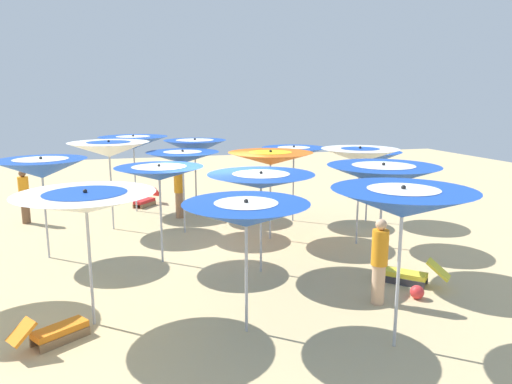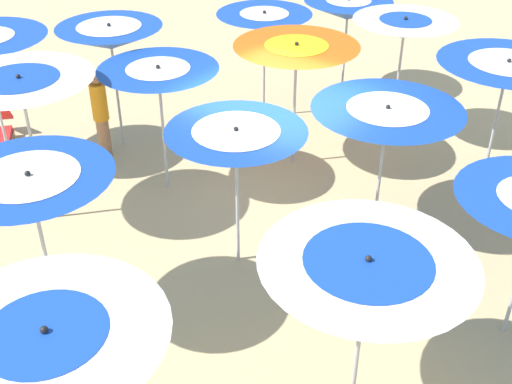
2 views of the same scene
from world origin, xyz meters
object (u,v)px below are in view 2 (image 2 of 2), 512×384
object	(u,v)px
beach_umbrella_8	(21,91)
beach_umbrella_9	(159,77)
beach_umbrella_6	(387,118)
beach_umbrella_0	(48,345)
beach_umbrella_15	(348,10)
beachgoer_1	(101,114)
beach_umbrella_5	(236,140)
lounger_0	(2,134)
beach_umbrella_11	(404,29)
beach_umbrella_13	(110,37)
beach_umbrella_10	(296,54)
beach_umbrella_4	(31,190)
beach_umbrella_1	(367,273)
beach_umbrella_7	(506,74)
beach_umbrella_14	(264,21)

from	to	relation	value
beach_umbrella_8	beach_umbrella_9	xyz separation A→B (m)	(-1.93, 0.91, -0.19)
beach_umbrella_6	beach_umbrella_0	bearing A→B (deg)	0.60
beach_umbrella_9	beach_umbrella_15	bearing A→B (deg)	177.63
beach_umbrella_9	beachgoer_1	size ratio (longest dim) A/B	1.34
beach_umbrella_0	beach_umbrella_5	size ratio (longest dim) A/B	1.07
beach_umbrella_8	lounger_0	distance (m)	3.69
beach_umbrella_0	beachgoer_1	distance (m)	7.35
beach_umbrella_0	beach_umbrella_9	xyz separation A→B (m)	(-4.83, -3.60, -0.11)
beach_umbrella_11	beach_umbrella_9	bearing A→B (deg)	-28.55
beach_umbrella_11	beach_umbrella_13	distance (m)	5.42
beach_umbrella_0	beach_umbrella_10	world-z (taller)	beach_umbrella_0
beach_umbrella_8	beach_umbrella_10	world-z (taller)	beach_umbrella_8
beach_umbrella_0	beach_umbrella_4	xyz separation A→B (m)	(-1.46, -2.30, -0.10)
beach_umbrella_1	lounger_0	distance (m)	9.19
beach_umbrella_5	lounger_0	distance (m)	6.35
beach_umbrella_7	beach_umbrella_14	bearing A→B (deg)	-88.02
beach_umbrella_8	beach_umbrella_13	size ratio (longest dim) A/B	1.03
beach_umbrella_6	beach_umbrella_13	bearing A→B (deg)	-83.86
beach_umbrella_6	beach_umbrella_7	bearing A→B (deg)	159.14
beach_umbrella_4	beach_umbrella_13	distance (m)	5.09
beach_umbrella_0	beachgoer_1	bearing A→B (deg)	-132.56
beach_umbrella_9	beach_umbrella_14	bearing A→B (deg)	-172.80
beach_umbrella_13	beach_umbrella_14	world-z (taller)	beach_umbrella_13
beach_umbrella_0	beach_umbrella_9	size ratio (longest dim) A/B	1.05
lounger_0	beach_umbrella_9	bearing A→B (deg)	52.17
beach_umbrella_8	beach_umbrella_10	size ratio (longest dim) A/B	1.07
beach_umbrella_6	lounger_0	xyz separation A→B (m)	(2.06, -7.29, -1.79)
beach_umbrella_10	beach_umbrella_14	size ratio (longest dim) A/B	1.03
beach_umbrella_15	lounger_0	bearing A→B (deg)	-32.03
beach_umbrella_4	beach_umbrella_10	bearing A→B (deg)	-179.38
beach_umbrella_5	beach_umbrella_9	bearing A→B (deg)	-109.30
beach_umbrella_0	beachgoer_1	xyz separation A→B (m)	(-4.89, -5.33, -1.32)
beach_umbrella_13	beach_umbrella_14	distance (m)	3.11
beach_umbrella_1	beach_umbrella_13	world-z (taller)	beach_umbrella_13
beach_umbrella_13	beach_umbrella_10	bearing A→B (deg)	115.85
beach_umbrella_13	beachgoer_1	world-z (taller)	beach_umbrella_13
beach_umbrella_14	beach_umbrella_13	bearing A→B (deg)	-27.66
beach_umbrella_8	lounger_0	xyz separation A→B (m)	(-1.07, -2.84, -2.10)
beach_umbrella_9	lounger_0	distance (m)	4.30
beach_umbrella_4	beach_umbrella_10	world-z (taller)	beach_umbrella_4
beach_umbrella_10	beach_umbrella_7	bearing A→B (deg)	113.95
beach_umbrella_4	beach_umbrella_6	world-z (taller)	beach_umbrella_4
beachgoer_1	beach_umbrella_1	bearing A→B (deg)	-126.52
beach_umbrella_10	beach_umbrella_5	bearing A→B (deg)	20.14
beach_umbrella_6	beach_umbrella_8	distance (m)	5.45
beach_umbrella_1	lounger_0	xyz separation A→B (m)	(-1.31, -8.90, -1.87)
beach_umbrella_7	lounger_0	distance (m)	9.49
beach_umbrella_10	lounger_0	bearing A→B (deg)	-59.16
beach_umbrella_9	beach_umbrella_15	distance (m)	5.52
beach_umbrella_1	beach_umbrella_4	size ratio (longest dim) A/B	0.96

